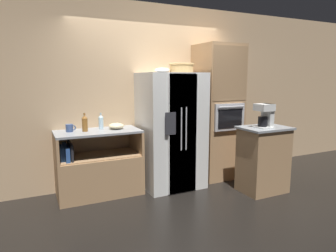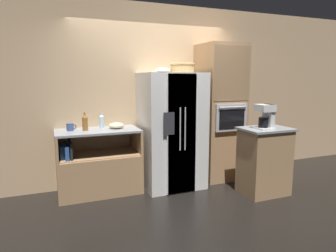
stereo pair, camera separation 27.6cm
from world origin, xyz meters
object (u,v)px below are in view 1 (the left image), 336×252
(wicker_basket, at_px, (182,68))
(coffee_maker, at_px, (265,115))
(bottle_tall, at_px, (101,122))
(mixing_bowl, at_px, (116,126))
(refrigerator, at_px, (171,130))
(wall_oven, at_px, (217,112))
(mug, at_px, (70,128))
(fruit_bowl, at_px, (162,70))
(bottle_short, at_px, (85,123))

(wicker_basket, height_order, coffee_maker, wicker_basket)
(bottle_tall, relative_size, mixing_bowl, 1.06)
(refrigerator, distance_m, coffee_maker, 1.39)
(wall_oven, height_order, bottle_tall, wall_oven)
(coffee_maker, bearing_deg, mug, 157.04)
(wicker_basket, bearing_deg, mixing_bowl, 171.06)
(wicker_basket, xyz_separation_m, mug, (-1.62, 0.21, -0.83))
(mixing_bowl, bearing_deg, mug, 175.33)
(wicker_basket, height_order, bottle_tall, wicker_basket)
(fruit_bowl, height_order, bottle_short, fruit_bowl)
(fruit_bowl, bearing_deg, wicker_basket, -10.63)
(mug, bearing_deg, coffee_maker, -22.96)
(mug, bearing_deg, refrigerator, -7.17)
(wall_oven, bearing_deg, bottle_short, 178.82)
(bottle_tall, distance_m, coffee_maker, 2.33)
(refrigerator, relative_size, coffee_maker, 5.10)
(wall_oven, height_order, coffee_maker, wall_oven)
(fruit_bowl, xyz_separation_m, bottle_short, (-1.13, 0.08, -0.73))
(refrigerator, relative_size, wall_oven, 0.79)
(wall_oven, xyz_separation_m, bottle_tall, (-1.90, 0.16, -0.06))
(bottle_short, height_order, mug, bottle_short)
(fruit_bowl, bearing_deg, coffee_maker, -37.76)
(wicker_basket, relative_size, fruit_bowl, 1.63)
(mug, height_order, coffee_maker, coffee_maker)
(bottle_short, distance_m, mixing_bowl, 0.45)
(fruit_bowl, height_order, mug, fruit_bowl)
(refrigerator, distance_m, fruit_bowl, 0.92)
(refrigerator, bearing_deg, wicker_basket, -8.13)
(bottle_tall, bearing_deg, mixing_bowl, -26.48)
(bottle_short, bearing_deg, mug, 160.43)
(refrigerator, relative_size, wicker_basket, 4.69)
(fruit_bowl, height_order, mixing_bowl, fruit_bowl)
(mug, distance_m, coffee_maker, 2.72)
(mixing_bowl, height_order, coffee_maker, coffee_maker)
(refrigerator, xyz_separation_m, wicker_basket, (0.16, -0.02, 0.94))
(wall_oven, bearing_deg, wicker_basket, -172.69)
(bottle_tall, bearing_deg, fruit_bowl, -12.56)
(fruit_bowl, relative_size, coffee_maker, 0.67)
(wall_oven, relative_size, bottle_short, 8.59)
(refrigerator, relative_size, bottle_tall, 7.45)
(bottle_short, bearing_deg, coffee_maker, -23.24)
(wicker_basket, xyz_separation_m, fruit_bowl, (-0.29, 0.06, -0.04))
(refrigerator, bearing_deg, coffee_maker, -40.06)
(fruit_bowl, distance_m, mixing_bowl, 1.06)
(mixing_bowl, bearing_deg, coffee_maker, -28.43)
(refrigerator, xyz_separation_m, wall_oven, (0.89, 0.07, 0.23))
(refrigerator, bearing_deg, bottle_short, 174.83)
(bottle_tall, height_order, coffee_maker, coffee_maker)
(wicker_basket, distance_m, bottle_tall, 1.43)
(fruit_bowl, xyz_separation_m, coffee_maker, (1.17, -0.91, -0.62))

